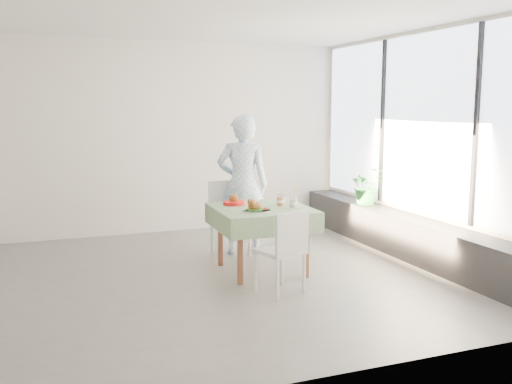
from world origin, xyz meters
name	(u,v)px	position (x,y,z in m)	size (l,w,h in m)	color
floor	(191,280)	(0.00, 0.00, 0.00)	(6.00, 6.00, 0.00)	#5F5D5A
ceiling	(186,13)	(0.00, 0.00, 2.80)	(6.00, 6.00, 0.00)	white
wall_back	(146,138)	(0.00, 2.50, 1.40)	(6.00, 0.02, 2.80)	white
wall_front	(285,180)	(0.00, -2.50, 1.40)	(6.00, 0.02, 2.80)	white
wall_right	(426,144)	(3.00, 0.00, 1.40)	(0.02, 5.00, 2.80)	white
window_pane	(425,124)	(2.97, 0.00, 1.65)	(0.01, 4.80, 2.18)	#D1E0F9
window_ledge	(409,237)	(2.80, 0.00, 0.25)	(0.40, 4.80, 0.50)	black
cafe_table	(262,232)	(0.84, 0.04, 0.46)	(1.06, 1.06, 0.74)	brown
chair_far	(230,232)	(0.74, 0.90, 0.28)	(0.45, 0.45, 0.92)	white
chair_near	(281,268)	(0.74, -0.73, 0.26)	(0.50, 0.50, 0.85)	white
diner	(243,185)	(0.92, 0.89, 0.88)	(0.64, 0.42, 1.77)	#94C6ED
main_dish	(256,207)	(0.68, -0.20, 0.79)	(0.31, 0.31, 0.16)	white
juice_cup_orange	(280,200)	(1.07, 0.06, 0.80)	(0.09, 0.09, 0.26)	white
juice_cup_lemonade	(293,202)	(1.16, -0.11, 0.80)	(0.10, 0.10, 0.27)	white
second_dish	(234,202)	(0.60, 0.31, 0.78)	(0.25, 0.25, 0.12)	red
potted_plant	(367,186)	(2.77, 0.95, 0.77)	(0.48, 0.42, 0.53)	#2A7E3C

